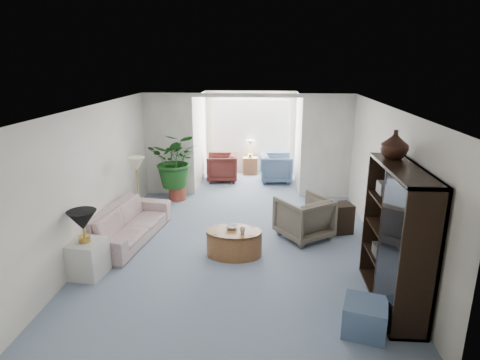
# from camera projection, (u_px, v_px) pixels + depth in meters

# --- Properties ---
(floor) EXTENTS (6.00, 6.00, 0.00)m
(floor) POSITION_uv_depth(u_px,v_px,m) (238.00, 248.00, 7.22)
(floor) COLOR #7A8CA1
(floor) RESTS_ON ground
(sunroom_floor) EXTENTS (2.60, 2.60, 0.00)m
(sunroom_floor) POSITION_uv_depth(u_px,v_px,m) (249.00, 182.00, 11.14)
(sunroom_floor) COLOR #7A8CA1
(sunroom_floor) RESTS_ON ground
(back_pier_left) EXTENTS (1.20, 0.12, 2.50)m
(back_pier_left) POSITION_uv_depth(u_px,v_px,m) (169.00, 145.00, 9.86)
(back_pier_left) COLOR white
(back_pier_left) RESTS_ON ground
(back_pier_right) EXTENTS (1.20, 0.12, 2.50)m
(back_pier_right) POSITION_uv_depth(u_px,v_px,m) (326.00, 147.00, 9.61)
(back_pier_right) COLOR white
(back_pier_right) RESTS_ON ground
(back_header) EXTENTS (2.60, 0.12, 0.10)m
(back_header) POSITION_uv_depth(u_px,v_px,m) (247.00, 95.00, 9.40)
(back_header) COLOR white
(back_header) RESTS_ON back_pier_left
(window_pane) EXTENTS (2.20, 0.02, 1.50)m
(window_pane) POSITION_uv_depth(u_px,v_px,m) (251.00, 126.00, 11.78)
(window_pane) COLOR white
(window_blinds) EXTENTS (2.20, 0.02, 1.50)m
(window_blinds) POSITION_uv_depth(u_px,v_px,m) (251.00, 126.00, 11.75)
(window_blinds) COLOR white
(framed_picture) EXTENTS (0.04, 0.50, 0.40)m
(framed_picture) POSITION_uv_depth(u_px,v_px,m) (390.00, 159.00, 6.48)
(framed_picture) COLOR #C1B89A
(sofa) EXTENTS (1.14, 2.27, 0.64)m
(sofa) POSITION_uv_depth(u_px,v_px,m) (128.00, 223.00, 7.52)
(sofa) COLOR beige
(sofa) RESTS_ON ground
(end_table) EXTENTS (0.58, 0.58, 0.57)m
(end_table) POSITION_uv_depth(u_px,v_px,m) (87.00, 258.00, 6.25)
(end_table) COLOR silver
(end_table) RESTS_ON ground
(table_lamp) EXTENTS (0.44, 0.44, 0.30)m
(table_lamp) POSITION_uv_depth(u_px,v_px,m) (82.00, 220.00, 6.07)
(table_lamp) COLOR black
(table_lamp) RESTS_ON end_table
(floor_lamp) EXTENTS (0.36, 0.36, 0.28)m
(floor_lamp) POSITION_uv_depth(u_px,v_px,m) (136.00, 164.00, 8.02)
(floor_lamp) COLOR #F5E7C3
(floor_lamp) RESTS_ON ground
(coffee_table) EXTENTS (1.17, 1.17, 0.45)m
(coffee_table) POSITION_uv_depth(u_px,v_px,m) (234.00, 243.00, 6.92)
(coffee_table) COLOR #925B35
(coffee_table) RESTS_ON ground
(coffee_bowl) EXTENTS (0.26, 0.26, 0.05)m
(coffee_bowl) POSITION_uv_depth(u_px,v_px,m) (232.00, 227.00, 6.95)
(coffee_bowl) COLOR silver
(coffee_bowl) RESTS_ON coffee_table
(coffee_cup) EXTENTS (0.12, 0.12, 0.09)m
(coffee_cup) POSITION_uv_depth(u_px,v_px,m) (243.00, 231.00, 6.74)
(coffee_cup) COLOR beige
(coffee_cup) RESTS_ON coffee_table
(wingback_chair) EXTENTS (1.21, 1.21, 0.80)m
(wingback_chair) POSITION_uv_depth(u_px,v_px,m) (304.00, 218.00, 7.57)
(wingback_chair) COLOR #675F51
(wingback_chair) RESTS_ON ground
(side_table_dark) EXTENTS (0.57, 0.50, 0.58)m
(side_table_dark) POSITION_uv_depth(u_px,v_px,m) (339.00, 218.00, 7.84)
(side_table_dark) COLOR black
(side_table_dark) RESTS_ON ground
(entertainment_cabinet) EXTENTS (0.46, 1.73, 1.92)m
(entertainment_cabinet) POSITION_uv_depth(u_px,v_px,m) (396.00, 237.00, 5.38)
(entertainment_cabinet) COLOR black
(entertainment_cabinet) RESTS_ON ground
(cabinet_urn) EXTENTS (0.38, 0.38, 0.39)m
(cabinet_urn) POSITION_uv_depth(u_px,v_px,m) (395.00, 144.00, 5.53)
(cabinet_urn) COLOR black
(cabinet_urn) RESTS_ON entertainment_cabinet
(ottoman) EXTENTS (0.63, 0.63, 0.40)m
(ottoman) POSITION_uv_depth(u_px,v_px,m) (365.00, 317.00, 4.95)
(ottoman) COLOR slate
(ottoman) RESTS_ON ground
(plant_pot) EXTENTS (0.40, 0.40, 0.32)m
(plant_pot) POSITION_uv_depth(u_px,v_px,m) (177.00, 193.00, 9.74)
(plant_pot) COLOR #963C2B
(plant_pot) RESTS_ON ground
(house_plant) EXTENTS (1.19, 1.03, 1.32)m
(house_plant) POSITION_uv_depth(u_px,v_px,m) (176.00, 160.00, 9.51)
(house_plant) COLOR #1C4F1B
(house_plant) RESTS_ON plant_pot
(sunroom_chair_blue) EXTENTS (0.89, 0.87, 0.77)m
(sunroom_chair_blue) POSITION_uv_depth(u_px,v_px,m) (276.00, 168.00, 11.12)
(sunroom_chair_blue) COLOR slate
(sunroom_chair_blue) RESTS_ON ground
(sunroom_chair_maroon) EXTENTS (0.88, 0.85, 0.75)m
(sunroom_chair_maroon) POSITION_uv_depth(u_px,v_px,m) (222.00, 168.00, 11.22)
(sunroom_chair_maroon) COLOR #551F1D
(sunroom_chair_maroon) RESTS_ON ground
(sunroom_table) EXTENTS (0.43, 0.35, 0.50)m
(sunroom_table) POSITION_uv_depth(u_px,v_px,m) (250.00, 166.00, 11.93)
(sunroom_table) COLOR #925B35
(sunroom_table) RESTS_ON ground
(shelf_clutter) EXTENTS (0.30, 1.18, 1.06)m
(shelf_clutter) POSITION_uv_depth(u_px,v_px,m) (396.00, 231.00, 5.26)
(shelf_clutter) COLOR #2C2622
(shelf_clutter) RESTS_ON entertainment_cabinet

